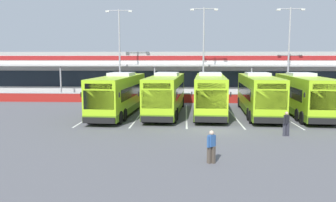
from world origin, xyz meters
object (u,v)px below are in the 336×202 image
(pedestrian_near_bin, at_px, (211,146))
(lamp_post_east, at_px, (289,48))
(coach_bus_rightmost, at_px, (303,95))
(lamp_post_centre, at_px, (204,48))
(coach_bus_centre, at_px, (210,95))
(pedestrian_child, at_px, (286,123))
(coach_bus_left_centre, at_px, (166,94))
(lamp_post_west, at_px, (120,49))
(coach_bus_leftmost, at_px, (119,95))
(coach_bus_right_centre, at_px, (258,95))

(pedestrian_near_bin, height_order, lamp_post_east, lamp_post_east)
(coach_bus_rightmost, distance_m, lamp_post_centre, 13.87)
(coach_bus_rightmost, relative_size, lamp_post_centre, 1.12)
(coach_bus_centre, height_order, lamp_post_east, lamp_post_east)
(coach_bus_centre, xyz_separation_m, pedestrian_child, (4.36, -8.93, -0.91))
(pedestrian_child, bearing_deg, coach_bus_centre, 116.04)
(coach_bus_left_centre, xyz_separation_m, lamp_post_west, (-6.33, 10.83, 4.50))
(coach_bus_leftmost, distance_m, lamp_post_west, 12.53)
(coach_bus_leftmost, relative_size, lamp_post_centre, 1.12)
(coach_bus_centre, relative_size, coach_bus_rightmost, 1.00)
(lamp_post_west, height_order, lamp_post_east, same)
(pedestrian_child, height_order, pedestrian_near_bin, same)
(coach_bus_leftmost, distance_m, coach_bus_right_centre, 12.63)
(lamp_post_west, bearing_deg, coach_bus_centre, -45.82)
(coach_bus_left_centre, xyz_separation_m, coach_bus_rightmost, (12.31, -0.14, 0.00))
(lamp_post_west, bearing_deg, coach_bus_left_centre, -59.70)
(coach_bus_rightmost, height_order, lamp_post_west, lamp_post_west)
(pedestrian_near_bin, bearing_deg, coach_bus_left_centre, 101.54)
(coach_bus_centre, height_order, pedestrian_child, coach_bus_centre)
(coach_bus_leftmost, relative_size, pedestrian_near_bin, 7.58)
(pedestrian_child, height_order, lamp_post_west, lamp_post_west)
(coach_bus_leftmost, relative_size, lamp_post_west, 1.12)
(coach_bus_left_centre, xyz_separation_m, pedestrian_child, (8.40, -8.77, -0.91))
(coach_bus_centre, distance_m, pedestrian_child, 9.98)
(coach_bus_leftmost, distance_m, lamp_post_east, 21.79)
(lamp_post_centre, xyz_separation_m, lamp_post_east, (10.10, 0.49, 0.00))
(coach_bus_centre, distance_m, coach_bus_rightmost, 8.28)
(coach_bus_leftmost, bearing_deg, coach_bus_left_centre, 9.03)
(pedestrian_near_bin, distance_m, lamp_post_east, 28.17)
(pedestrian_child, bearing_deg, lamp_post_centre, 103.53)
(coach_bus_leftmost, xyz_separation_m, lamp_post_west, (-2.12, 11.49, 4.50))
(lamp_post_centre, bearing_deg, coach_bus_leftmost, -127.42)
(coach_bus_leftmost, distance_m, coach_bus_rightmost, 16.53)
(coach_bus_centre, xyz_separation_m, lamp_post_centre, (-0.14, 9.77, 4.50))
(coach_bus_leftmost, height_order, lamp_post_west, lamp_post_west)
(coach_bus_rightmost, distance_m, pedestrian_near_bin, 17.51)
(coach_bus_right_centre, distance_m, lamp_post_centre, 11.79)
(coach_bus_left_centre, bearing_deg, coach_bus_centre, 2.23)
(coach_bus_centre, height_order, lamp_post_centre, lamp_post_centre)
(coach_bus_left_centre, height_order, lamp_post_east, lamp_post_east)
(pedestrian_child, height_order, lamp_post_east, lamp_post_east)
(coach_bus_centre, xyz_separation_m, pedestrian_near_bin, (-0.99, -15.12, -0.91))
(coach_bus_rightmost, bearing_deg, pedestrian_child, -114.35)
(pedestrian_near_bin, distance_m, lamp_post_centre, 25.49)
(coach_bus_leftmost, height_order, coach_bus_right_centre, same)
(lamp_post_east, bearing_deg, lamp_post_west, 178.85)
(lamp_post_west, xyz_separation_m, lamp_post_east, (20.33, -0.41, 0.00))
(coach_bus_right_centre, bearing_deg, lamp_post_centre, 114.40)
(pedestrian_child, bearing_deg, lamp_post_east, 73.73)
(coach_bus_centre, bearing_deg, pedestrian_child, -63.96)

